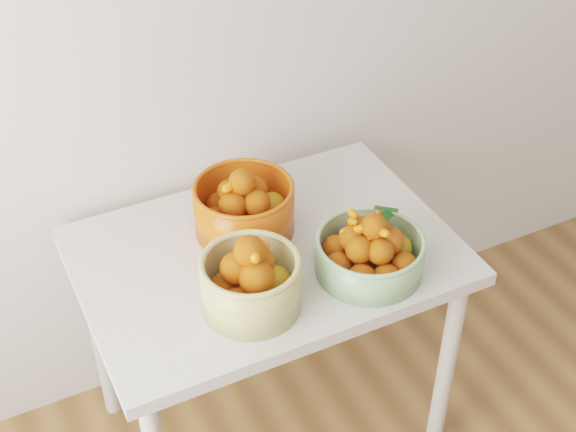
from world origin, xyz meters
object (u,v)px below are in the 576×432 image
Objects in this scene: table at (267,276)px; bowl_green at (369,252)px; bowl_cream at (251,282)px; bowl_orange at (244,207)px.

bowl_green is at bearing -42.97° from table.
bowl_cream is 0.33m from bowl_green.
bowl_green is 0.37m from bowl_orange.
bowl_orange reaches higher than table.
bowl_cream is (-0.12, -0.18, 0.18)m from table.
bowl_orange is (-0.02, 0.11, 0.17)m from table.
bowl_orange is (-0.22, 0.30, 0.01)m from bowl_green.
bowl_green is at bearing -2.61° from bowl_cream.
bowl_cream is at bearing 177.39° from bowl_green.
table is 2.72× the size of bowl_green.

